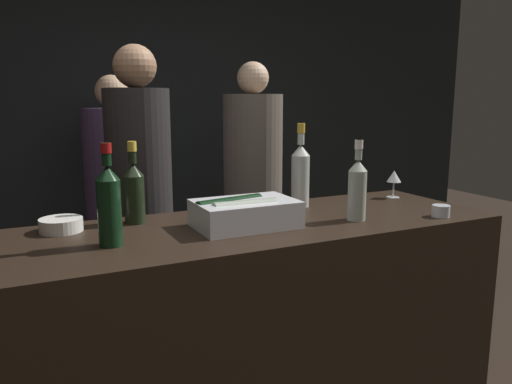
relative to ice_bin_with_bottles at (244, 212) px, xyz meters
The scene contains 13 objects.
wall_back_chalkboard 2.09m from the ice_bin_with_bottles, 87.66° to the left, with size 6.40×0.06×2.80m.
bar_counter 0.60m from the ice_bin_with_bottles, 19.90° to the left, with size 1.97×0.68×1.07m.
ice_bin_with_bottles is the anchor object (origin of this frame).
bowl_white 0.69m from the ice_bin_with_bottles, 159.87° to the left, with size 0.16×0.16×0.05m.
wine_glass 0.94m from the ice_bin_with_bottles, 12.46° to the left, with size 0.07×0.07×0.14m.
candle_votive 0.85m from the ice_bin_with_bottles, 14.27° to the right, with size 0.07×0.07×0.05m.
champagne_bottle 0.45m from the ice_bin_with_bottles, 145.89° to the left, with size 0.08×0.08×0.33m.
rose_wine_bottle 0.46m from the ice_bin_with_bottles, 30.37° to the left, with size 0.08×0.08×0.38m.
red_wine_bottle_burgundy 0.52m from the ice_bin_with_bottles, behind, with size 0.08×0.08×0.35m.
white_wine_bottle 0.48m from the ice_bin_with_bottles, 12.37° to the right, with size 0.07×0.07×0.33m.
person_in_hoodie 1.47m from the ice_bin_with_bottles, 63.05° to the left, with size 0.40×0.40×1.80m.
person_blond_tee 1.64m from the ice_bin_with_bottles, 96.74° to the left, with size 0.40×0.40×1.71m.
person_grey_polo 0.82m from the ice_bin_with_bottles, 105.92° to the left, with size 0.32×0.32×1.82m.
Camera 1 is at (-0.86, -1.40, 1.56)m, focal length 35.00 mm.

